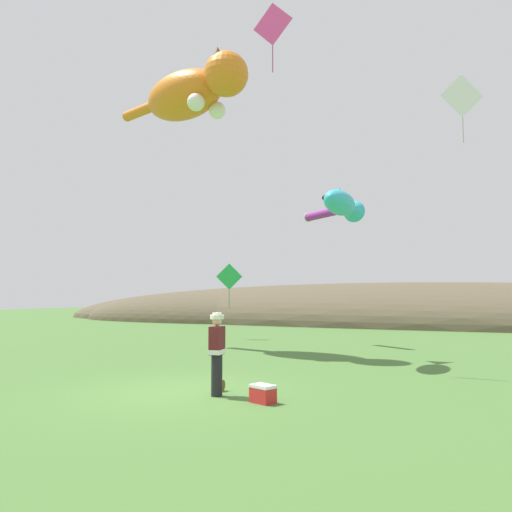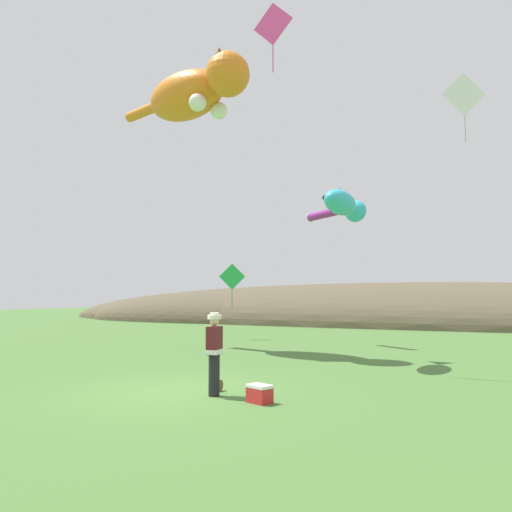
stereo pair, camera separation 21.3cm
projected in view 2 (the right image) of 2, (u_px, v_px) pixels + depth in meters
The scene contains 11 objects.
ground_plane at pixel (179, 392), 11.07m from camera, with size 120.00×120.00×0.00m, color #477033.
distant_hill_ridge at pixel (372, 323), 38.40m from camera, with size 63.92×14.68×6.27m.
festival_attendant at pixel (214, 351), 10.73m from camera, with size 0.32×0.45×1.77m.
kite_spool at pixel (218, 385), 11.22m from camera, with size 0.13×0.25×0.25m.
picnic_cooler at pixel (260, 394), 9.98m from camera, with size 0.58×0.48×0.36m.
kite_giant_cat at pixel (194, 93), 20.62m from camera, with size 7.29×3.17×2.27m.
kite_fish_windsock at pixel (343, 204), 16.37m from camera, with size 0.87×2.94×0.90m.
kite_tube_streamer at pixel (323, 215), 22.36m from camera, with size 1.87×1.51×0.44m.
kite_diamond_white at pixel (464, 95), 17.17m from camera, with size 1.36×0.76×2.45m.
kite_diamond_green at pixel (232, 277), 25.05m from camera, with size 1.18×0.62×2.22m.
kite_diamond_pink at pixel (273, 24), 16.14m from camera, with size 1.44×0.15×2.34m.
Camera 2 is at (6.41, -9.43, 2.15)m, focal length 35.00 mm.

